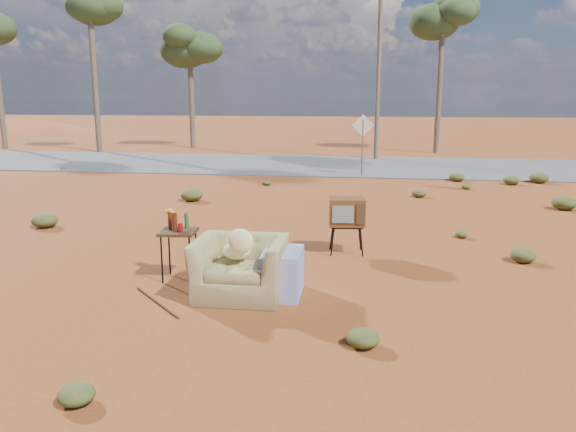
# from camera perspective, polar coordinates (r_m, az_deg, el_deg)

# --- Properties ---
(ground) EXTENTS (140.00, 140.00, 0.00)m
(ground) POSITION_cam_1_polar(r_m,az_deg,el_deg) (8.74, -4.23, -6.79)
(ground) COLOR brown
(ground) RESTS_ON ground
(highway) EXTENTS (140.00, 7.00, 0.04)m
(highway) POSITION_cam_1_polar(r_m,az_deg,el_deg) (23.30, 3.95, 5.19)
(highway) COLOR #565659
(highway) RESTS_ON ground
(armchair) EXTENTS (1.52, 0.98, 1.12)m
(armchair) POSITION_cam_1_polar(r_m,az_deg,el_deg) (8.06, -4.09, -4.53)
(armchair) COLOR #8F814E
(armchair) RESTS_ON ground
(tv_unit) EXTENTS (0.69, 0.58, 1.02)m
(tv_unit) POSITION_cam_1_polar(r_m,az_deg,el_deg) (10.19, 6.00, 0.36)
(tv_unit) COLOR black
(tv_unit) RESTS_ON ground
(side_table) EXTENTS (0.59, 0.59, 1.09)m
(side_table) POSITION_cam_1_polar(r_m,az_deg,el_deg) (8.89, -11.27, -1.24)
(side_table) COLOR #3D2B16
(side_table) RESTS_ON ground
(rusty_bar) EXTENTS (1.01, 1.03, 0.04)m
(rusty_bar) POSITION_cam_1_polar(r_m,az_deg,el_deg) (8.10, -13.17, -8.50)
(rusty_bar) COLOR #532616
(rusty_bar) RESTS_ON ground
(road_sign) EXTENTS (0.78, 0.06, 2.19)m
(road_sign) POSITION_cam_1_polar(r_m,az_deg,el_deg) (20.10, 7.61, 8.25)
(road_sign) COLOR brown
(road_sign) RESTS_ON ground
(eucalyptus_left) EXTENTS (3.20, 3.20, 8.10)m
(eucalyptus_left) POSITION_cam_1_polar(r_m,az_deg,el_deg) (30.67, -19.49, 19.15)
(eucalyptus_left) COLOR brown
(eucalyptus_left) RESTS_ON ground
(eucalyptus_near_left) EXTENTS (3.20, 3.20, 6.60)m
(eucalyptus_near_left) POSITION_cam_1_polar(r_m,az_deg,el_deg) (31.74, -9.97, 16.71)
(eucalyptus_near_left) COLOR brown
(eucalyptus_near_left) RESTS_ON ground
(eucalyptus_center) EXTENTS (3.20, 3.20, 7.60)m
(eucalyptus_center) POSITION_cam_1_polar(r_m,az_deg,el_deg) (29.44, 15.48, 18.75)
(eucalyptus_center) COLOR brown
(eucalyptus_center) RESTS_ON ground
(utility_pole_center) EXTENTS (1.40, 0.20, 8.00)m
(utility_pole_center) POSITION_cam_1_polar(r_m,az_deg,el_deg) (25.59, 9.19, 14.95)
(utility_pole_center) COLOR brown
(utility_pole_center) RESTS_ON ground
(scrub_patch) EXTENTS (17.49, 8.07, 0.33)m
(scrub_patch) POSITION_cam_1_polar(r_m,az_deg,el_deg) (13.03, -3.51, 0.20)
(scrub_patch) COLOR #424A20
(scrub_patch) RESTS_ON ground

